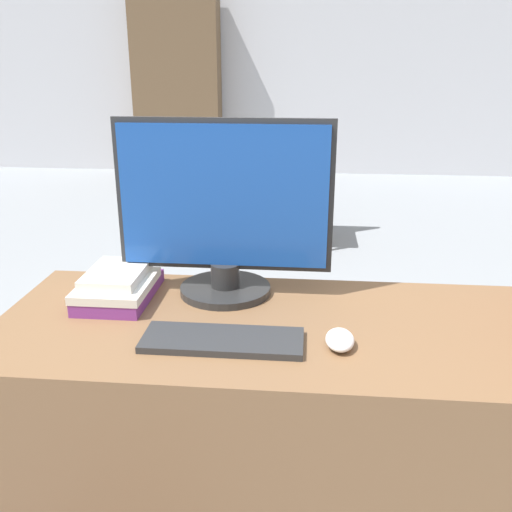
{
  "coord_description": "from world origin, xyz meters",
  "views": [
    {
      "loc": [
        0.01,
        -0.96,
        1.36
      ],
      "look_at": [
        -0.1,
        0.27,
        0.92
      ],
      "focal_mm": 40.0,
      "sensor_mm": 36.0,
      "label": 1
    }
  ],
  "objects_px": {
    "monitor": "(224,212)",
    "far_chair": "(303,178)",
    "keyboard": "(223,340)",
    "mouse": "(340,340)",
    "book_stack": "(118,286)"
  },
  "relations": [
    {
      "from": "monitor",
      "to": "far_chair",
      "type": "bearing_deg",
      "value": 86.55
    },
    {
      "from": "keyboard",
      "to": "mouse",
      "type": "relative_size",
      "value": 3.6
    },
    {
      "from": "monitor",
      "to": "far_chair",
      "type": "distance_m",
      "value": 2.88
    },
    {
      "from": "far_chair",
      "to": "mouse",
      "type": "bearing_deg",
      "value": -63.68
    },
    {
      "from": "mouse",
      "to": "far_chair",
      "type": "bearing_deg",
      "value": 92.37
    },
    {
      "from": "keyboard",
      "to": "book_stack",
      "type": "relative_size",
      "value": 1.32
    },
    {
      "from": "book_stack",
      "to": "far_chair",
      "type": "relative_size",
      "value": 0.32
    },
    {
      "from": "mouse",
      "to": "far_chair",
      "type": "xyz_separation_m",
      "value": [
        -0.13,
        3.12,
        -0.27
      ]
    },
    {
      "from": "keyboard",
      "to": "far_chair",
      "type": "height_order",
      "value": "far_chair"
    },
    {
      "from": "book_stack",
      "to": "far_chair",
      "type": "bearing_deg",
      "value": 81.19
    },
    {
      "from": "mouse",
      "to": "monitor",
      "type": "bearing_deg",
      "value": 136.71
    },
    {
      "from": "book_stack",
      "to": "monitor",
      "type": "bearing_deg",
      "value": 13.85
    },
    {
      "from": "monitor",
      "to": "keyboard",
      "type": "xyz_separation_m",
      "value": [
        0.04,
        -0.29,
        -0.22
      ]
    },
    {
      "from": "monitor",
      "to": "book_stack",
      "type": "bearing_deg",
      "value": -166.15
    },
    {
      "from": "mouse",
      "to": "keyboard",
      "type": "bearing_deg",
      "value": -177.8
    }
  ]
}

